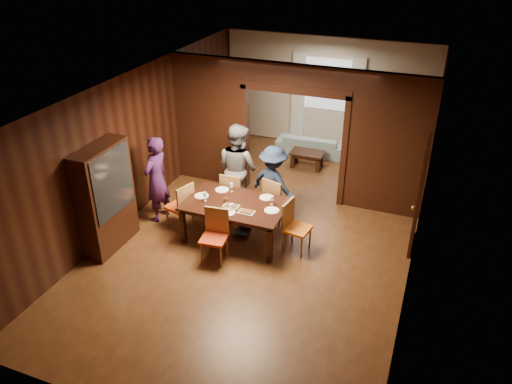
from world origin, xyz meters
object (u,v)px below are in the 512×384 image
at_px(person_navy, 273,183).
at_px(hutch, 106,198).
at_px(coffee_table, 307,160).
at_px(chair_far_l, 234,193).
at_px(dining_table, 236,220).
at_px(chair_left, 179,205).
at_px(sofa, 312,144).
at_px(chair_far_r, 277,199).
at_px(chair_right, 297,227).
at_px(chair_near, 214,237).
at_px(person_purple, 156,179).
at_px(person_grey, 238,168).

xyz_separation_m(person_navy, hutch, (-2.47, -2.01, 0.22)).
height_order(coffee_table, chair_far_l, chair_far_l).
relative_size(dining_table, chair_left, 1.94).
relative_size(sofa, chair_far_r, 1.85).
distance_m(coffee_table, chair_far_l, 2.81).
relative_size(chair_far_r, hutch, 0.48).
height_order(sofa, chair_right, chair_right).
bearing_deg(chair_near, person_purple, 145.12).
xyz_separation_m(person_purple, coffee_table, (2.13, 3.39, -0.69)).
distance_m(coffee_table, chair_right, 3.55).
distance_m(person_grey, hutch, 2.68).
height_order(person_navy, chair_far_r, person_navy).
bearing_deg(chair_far_r, coffee_table, -70.62).
height_order(chair_far_l, chair_near, same).
distance_m(person_purple, hutch, 1.20).
bearing_deg(dining_table, person_purple, 176.95).
bearing_deg(chair_far_l, chair_left, 44.65).
height_order(chair_left, hutch, hutch).
bearing_deg(sofa, hutch, 63.36).
bearing_deg(person_grey, sofa, -77.86).
height_order(dining_table, hutch, hutch).
bearing_deg(person_grey, chair_far_l, 115.12).
bearing_deg(chair_left, hutch, -23.04).
height_order(person_purple, coffee_table, person_purple).
bearing_deg(person_purple, coffee_table, 152.18).
bearing_deg(person_navy, person_grey, 14.90).
relative_size(person_navy, coffee_table, 1.96).
height_order(sofa, coffee_table, sofa).
relative_size(chair_left, chair_far_r, 1.00).
distance_m(person_grey, person_navy, 0.81).
distance_m(chair_right, chair_far_l, 1.75).
bearing_deg(chair_near, chair_far_l, 94.17).
bearing_deg(coffee_table, chair_far_r, -87.25).
distance_m(person_purple, dining_table, 1.81).
bearing_deg(chair_far_l, person_purple, 26.15).
distance_m(person_navy, coffee_table, 2.60).
xyz_separation_m(chair_far_l, chair_far_r, (0.90, 0.09, 0.00)).
xyz_separation_m(chair_right, hutch, (-3.27, -1.10, 0.52)).
relative_size(chair_right, chair_far_l, 1.00).
height_order(person_purple, chair_right, person_purple).
relative_size(person_purple, dining_table, 0.94).
xyz_separation_m(sofa, chair_near, (-0.36, -5.09, 0.22)).
bearing_deg(coffee_table, person_purple, -122.12).
xyz_separation_m(person_purple, chair_near, (1.66, -0.89, -0.40)).
distance_m(dining_table, chair_far_l, 0.89).
bearing_deg(coffee_table, person_navy, -89.79).
relative_size(coffee_table, chair_far_l, 0.82).
bearing_deg(hutch, person_grey, 51.02).
bearing_deg(person_grey, person_navy, -161.48).
bearing_deg(chair_far_r, sofa, -69.42).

